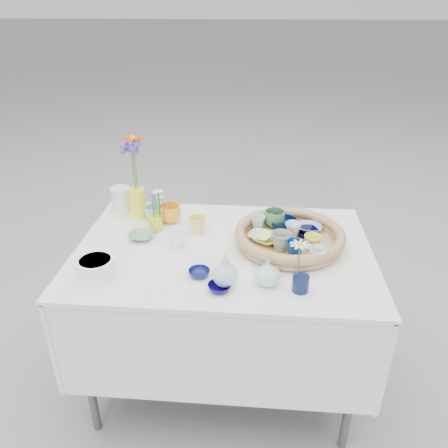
# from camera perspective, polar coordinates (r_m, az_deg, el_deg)

# --- Properties ---
(ground) EXTENTS (80.00, 80.00, 0.00)m
(ground) POSITION_cam_1_polar(r_m,az_deg,el_deg) (2.36, -0.04, -19.34)
(ground) COLOR gray
(display_table) EXTENTS (1.26, 0.86, 0.77)m
(display_table) POSITION_cam_1_polar(r_m,az_deg,el_deg) (2.36, -0.04, -19.34)
(display_table) COLOR white
(display_table) RESTS_ON ground
(wicker_tray) EXTENTS (0.47, 0.47, 0.08)m
(wicker_tray) POSITION_cam_1_polar(r_m,az_deg,el_deg) (1.90, 8.53, -1.69)
(wicker_tray) COLOR #986B45
(wicker_tray) RESTS_ON display_table
(tray_ceramic_0) EXTENTS (0.15, 0.15, 0.04)m
(tray_ceramic_0) POSITION_cam_1_polar(r_m,az_deg,el_deg) (2.01, 7.76, 0.05)
(tray_ceramic_0) COLOR #021341
(tray_ceramic_0) RESTS_ON wicker_tray
(tray_ceramic_1) EXTENTS (0.13, 0.13, 0.03)m
(tray_ceramic_1) POSITION_cam_1_polar(r_m,az_deg,el_deg) (1.97, 10.75, -1.06)
(tray_ceramic_1) COLOR black
(tray_ceramic_1) RESTS_ON wicker_tray
(tray_ceramic_2) EXTENTS (0.08, 0.08, 0.07)m
(tray_ceramic_2) POSITION_cam_1_polar(r_m,az_deg,el_deg) (1.85, 11.48, -2.40)
(tray_ceramic_2) COLOR #E3E551
(tray_ceramic_2) RESTS_ON wicker_tray
(tray_ceramic_3) EXTENTS (0.11, 0.11, 0.03)m
(tray_ceramic_3) POSITION_cam_1_polar(r_m,az_deg,el_deg) (1.87, 7.55, -2.30)
(tray_ceramic_3) COLOR #3A7955
(tray_ceramic_3) RESTS_ON wicker_tray
(tray_ceramic_4) EXTENTS (0.10, 0.10, 0.08)m
(tray_ceramic_4) POSITION_cam_1_polar(r_m,az_deg,el_deg) (1.82, 7.46, -2.26)
(tray_ceramic_4) COLOR gray
(tray_ceramic_4) RESTS_ON wicker_tray
(tray_ceramic_5) EXTENTS (0.13, 0.13, 0.02)m
(tray_ceramic_5) POSITION_cam_1_polar(r_m,az_deg,el_deg) (1.91, 4.76, -1.59)
(tray_ceramic_5) COLOR silver
(tray_ceramic_5) RESTS_ON wicker_tray
(tray_ceramic_6) EXTENTS (0.07, 0.07, 0.06)m
(tray_ceramic_6) POSITION_cam_1_polar(r_m,az_deg,el_deg) (1.98, 4.44, 0.23)
(tray_ceramic_6) COLOR #A6E3C5
(tray_ceramic_6) RESTS_ON wicker_tray
(tray_ceramic_7) EXTENTS (0.09, 0.09, 0.06)m
(tray_ceramic_7) POSITION_cam_1_polar(r_m,az_deg,el_deg) (1.94, 9.00, -0.73)
(tray_ceramic_7) COLOR silver
(tray_ceramic_7) RESTS_ON wicker_tray
(tray_ceramic_8) EXTENTS (0.12, 0.12, 0.03)m
(tray_ceramic_8) POSITION_cam_1_polar(r_m,az_deg,el_deg) (2.00, 11.16, -0.50)
(tray_ceramic_8) COLOR #90B6F1
(tray_ceramic_8) RESTS_ON wicker_tray
(tray_ceramic_9) EXTENTS (0.08, 0.08, 0.07)m
(tray_ceramic_9) POSITION_cam_1_polar(r_m,az_deg,el_deg) (1.78, 9.25, -3.26)
(tray_ceramic_9) COLOR navy
(tray_ceramic_9) RESTS_ON wicker_tray
(tray_ceramic_10) EXTENTS (0.13, 0.13, 0.02)m
(tray_ceramic_10) POSITION_cam_1_polar(r_m,az_deg,el_deg) (1.88, 5.52, -2.07)
(tray_ceramic_10) COLOR #FFF15F
(tray_ceramic_10) RESTS_ON wicker_tray
(tray_ceramic_11) EXTENTS (0.09, 0.09, 0.07)m
(tray_ceramic_11) POSITION_cam_1_polar(r_m,az_deg,el_deg) (1.76, 12.09, -4.07)
(tray_ceramic_11) COLOR silver
(tray_ceramic_11) RESTS_ON wicker_tray
(tray_ceramic_12) EXTENTS (0.11, 0.11, 0.08)m
(tray_ceramic_12) POSITION_cam_1_polar(r_m,az_deg,el_deg) (2.01, 6.61, 0.74)
(tray_ceramic_12) COLOR #437551
(tray_ceramic_12) RESTS_ON wicker_tray
(loose_ceramic_0) EXTENTS (0.12, 0.12, 0.08)m
(loose_ceramic_0) POSITION_cam_1_polar(r_m,az_deg,el_deg) (2.09, -7.08, 1.37)
(loose_ceramic_0) COLOR orange
(loose_ceramic_0) RESTS_ON display_table
(loose_ceramic_1) EXTENTS (0.10, 0.10, 0.07)m
(loose_ceramic_1) POSITION_cam_1_polar(r_m,az_deg,el_deg) (1.99, -3.45, -0.06)
(loose_ceramic_1) COLOR #FFD361
(loose_ceramic_1) RESTS_ON display_table
(loose_ceramic_2) EXTENTS (0.11, 0.11, 0.03)m
(loose_ceramic_2) POSITION_cam_1_polar(r_m,az_deg,el_deg) (1.97, -10.73, -1.53)
(loose_ceramic_2) COLOR #69A877
(loose_ceramic_2) RESTS_ON display_table
(loose_ceramic_3) EXTENTS (0.08, 0.08, 0.07)m
(loose_ceramic_3) POSITION_cam_1_polar(r_m,az_deg,el_deg) (1.89, -6.11, -1.88)
(loose_ceramic_3) COLOR white
(loose_ceramic_3) RESTS_ON display_table
(loose_ceramic_4) EXTENTS (0.09, 0.09, 0.03)m
(loose_ceramic_4) POSITION_cam_1_polar(r_m,az_deg,el_deg) (1.69, -3.26, -6.39)
(loose_ceramic_4) COLOR #0B164F
(loose_ceramic_4) RESTS_ON display_table
(loose_ceramic_5) EXTENTS (0.09, 0.09, 0.07)m
(loose_ceramic_5) POSITION_cam_1_polar(r_m,az_deg,el_deg) (2.12, -9.09, 1.41)
(loose_ceramic_5) COLOR #98C6B7
(loose_ceramic_5) RESTS_ON display_table
(loose_ceramic_6) EXTENTS (0.09, 0.09, 0.03)m
(loose_ceramic_6) POSITION_cam_1_polar(r_m,az_deg,el_deg) (1.61, -0.60, -8.27)
(loose_ceramic_6) COLOR #0E0352
(loose_ceramic_6) RESTS_ON display_table
(fluted_bowl) EXTENTS (0.15, 0.15, 0.07)m
(fluted_bowl) POSITION_cam_1_polar(r_m,az_deg,el_deg) (1.74, -16.36, -5.53)
(fluted_bowl) COLOR white
(fluted_bowl) RESTS_ON display_table
(bud_vase_paleblue) EXTENTS (0.11, 0.11, 0.15)m
(bud_vase_paleblue) POSITION_cam_1_polar(r_m,az_deg,el_deg) (1.60, 0.14, -5.89)
(bud_vase_paleblue) COLOR silver
(bud_vase_paleblue) RESTS_ON display_table
(bud_vase_seafoam) EXTENTS (0.12, 0.12, 0.10)m
(bud_vase_seafoam) POSITION_cam_1_polar(r_m,az_deg,el_deg) (1.63, 5.68, -6.28)
(bud_vase_seafoam) COLOR #AEE2D8
(bud_vase_seafoam) RESTS_ON display_table
(bud_vase_cobalt) EXTENTS (0.07, 0.07, 0.06)m
(bud_vase_cobalt) POSITION_cam_1_polar(r_m,az_deg,el_deg) (1.62, 9.97, -7.67)
(bud_vase_cobalt) COLOR #0B163B
(bud_vase_cobalt) RESTS_ON display_table
(single_daisy) EXTENTS (0.11, 0.11, 0.15)m
(single_daisy) POSITION_cam_1_polar(r_m,az_deg,el_deg) (1.58, 9.72, -4.64)
(single_daisy) COLOR white
(single_daisy) RESTS_ON bud_vase_cobalt
(tall_vase_yellow) EXTENTS (0.09, 0.09, 0.14)m
(tall_vase_yellow) POSITION_cam_1_polar(r_m,az_deg,el_deg) (2.15, -11.19, 2.72)
(tall_vase_yellow) COLOR yellow
(tall_vase_yellow) RESTS_ON display_table
(gerbera) EXTENTS (0.13, 0.13, 0.27)m
(gerbera) POSITION_cam_1_polar(r_m,az_deg,el_deg) (2.08, -11.52, 7.67)
(gerbera) COLOR #EF4100
(gerbera) RESTS_ON tall_vase_yellow
(hydrangea) EXTENTS (0.10, 0.10, 0.28)m
(hydrangea) POSITION_cam_1_polar(r_m,az_deg,el_deg) (2.10, -11.76, 7.11)
(hydrangea) COLOR #5345AB
(hydrangea) RESTS_ON tall_vase_yellow
(white_pitcher) EXTENTS (0.14, 0.10, 0.13)m
(white_pitcher) POSITION_cam_1_polar(r_m,az_deg,el_deg) (2.22, -13.28, 3.09)
(white_pitcher) COLOR silver
(white_pitcher) RESTS_ON display_table
(daisy_cup) EXTENTS (0.07, 0.07, 0.07)m
(daisy_cup) POSITION_cam_1_polar(r_m,az_deg,el_deg) (2.02, -8.92, 0.11)
(daisy_cup) COLOR yellow
(daisy_cup) RESTS_ON display_table
(daisy_posy) EXTENTS (0.10, 0.10, 0.13)m
(daisy_posy) POSITION_cam_1_polar(r_m,az_deg,el_deg) (1.98, -8.76, 2.80)
(daisy_posy) COLOR white
(daisy_posy) RESTS_ON daisy_cup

